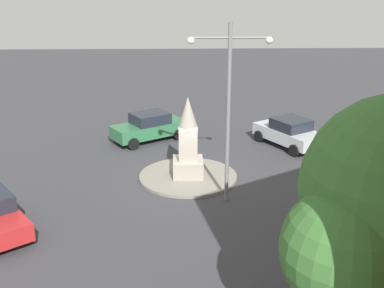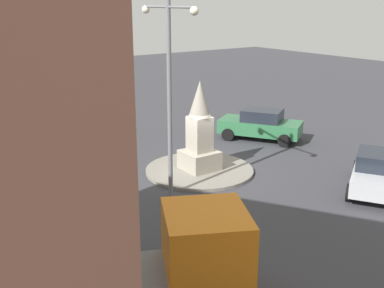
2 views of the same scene
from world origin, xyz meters
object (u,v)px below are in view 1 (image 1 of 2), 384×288
Objects in this scene: streetlamp at (229,98)px; car_green_passing at (149,127)px; car_silver_far_side at (289,132)px; monument at (188,143)px; tree_near_wall at (346,252)px.

car_green_passing is (3.59, -7.80, -3.58)m from streetlamp.
car_green_passing is at bearing -8.51° from car_silver_far_side.
car_green_passing reaches higher than car_silver_far_side.
car_silver_far_side is at bearing -121.38° from streetlamp.
monument is at bearing 37.16° from car_silver_far_side.
car_silver_far_side is (-5.59, -4.24, -0.91)m from monument.
car_silver_far_side is (-4.06, -6.65, -3.60)m from streetlamp.
streetlamp reaches higher than tree_near_wall.
car_green_passing is 0.90× the size of tree_near_wall.
car_silver_far_side is 0.89× the size of tree_near_wall.
car_silver_far_side is at bearing -98.78° from tree_near_wall.
car_green_passing is 7.73m from car_silver_far_side.
monument is at bearing -75.48° from tree_near_wall.
streetlamp reaches higher than car_green_passing.
tree_near_wall is (-5.15, 17.32, 2.61)m from car_green_passing.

